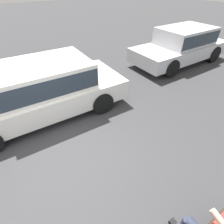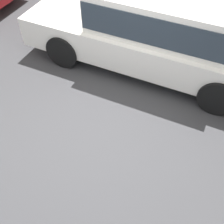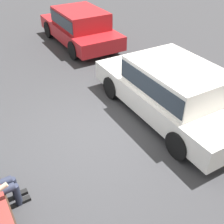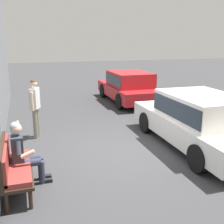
# 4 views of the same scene
# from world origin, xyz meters

# --- Properties ---
(ground_plane) EXTENTS (60.00, 60.00, 0.00)m
(ground_plane) POSITION_xyz_m (0.00, 0.00, 0.00)
(ground_plane) COLOR #38383A
(parked_car_mid) EXTENTS (4.63, 2.03, 1.45)m
(parked_car_mid) POSITION_xyz_m (-0.24, -1.85, 0.79)
(parked_car_mid) COLOR white
(parked_car_mid) RESTS_ON ground_plane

